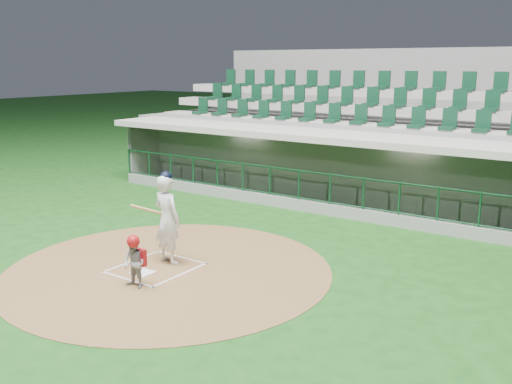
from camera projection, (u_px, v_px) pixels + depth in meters
ground at (165, 265)px, 12.94m from camera, size 120.00×120.00×0.00m
dirt_circle at (169, 270)px, 12.62m from camera, size 7.20×7.20×0.01m
home_plate at (143, 273)px, 12.38m from camera, size 0.43×0.43×0.02m
batter_box_chalk at (156, 268)px, 12.70m from camera, size 1.55×1.80×0.01m
dugout_structure at (331, 171)px, 18.91m from camera, size 16.40×3.70×3.00m
seating_deck at (366, 146)px, 21.37m from camera, size 17.00×6.72×5.15m
batter at (167, 218)px, 12.83m from camera, size 0.94×0.93×2.13m
catcher at (135, 261)px, 11.49m from camera, size 0.51×0.40×1.11m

